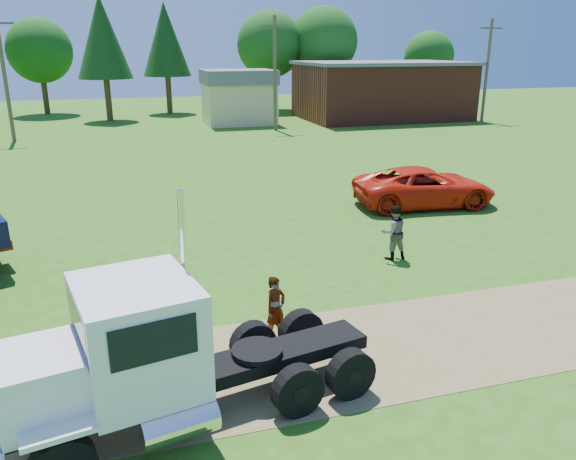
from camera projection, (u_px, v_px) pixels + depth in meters
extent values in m
plane|color=#2F5312|center=(425.00, 340.00, 13.39)|extent=(140.00, 140.00, 0.00)
cube|color=brown|center=(425.00, 340.00, 13.39)|extent=(120.00, 4.20, 0.01)
cube|color=black|center=(204.00, 375.00, 10.64)|extent=(6.97, 2.25, 0.28)
cylinder|color=black|center=(48.00, 398.00, 10.33)|extent=(1.06, 0.52, 1.02)
cylinder|color=black|center=(48.00, 398.00, 10.33)|extent=(0.42, 0.41, 0.36)
cylinder|color=black|center=(298.00, 391.00, 10.55)|extent=(1.06, 0.52, 1.02)
cylinder|color=black|center=(298.00, 391.00, 10.55)|extent=(0.42, 0.41, 0.36)
cylinder|color=black|center=(253.00, 344.00, 12.21)|extent=(1.06, 0.52, 1.02)
cylinder|color=black|center=(253.00, 344.00, 12.21)|extent=(0.42, 0.41, 0.36)
cylinder|color=black|center=(351.00, 374.00, 11.09)|extent=(1.06, 0.52, 1.02)
cylinder|color=black|center=(351.00, 374.00, 11.09)|extent=(0.42, 0.41, 0.36)
cylinder|color=black|center=(301.00, 331.00, 12.75)|extent=(1.06, 0.52, 1.02)
cylinder|color=black|center=(301.00, 331.00, 12.75)|extent=(0.42, 0.41, 0.36)
cube|color=white|center=(51.00, 381.00, 9.24)|extent=(1.95, 1.87, 1.11)
cube|color=white|center=(138.00, 335.00, 9.76)|extent=(2.35, 2.56, 1.94)
cube|color=black|center=(78.00, 326.00, 9.20)|extent=(0.42, 1.82, 0.79)
cube|color=black|center=(154.00, 342.00, 8.69)|extent=(1.37, 0.31, 0.69)
cube|color=black|center=(122.00, 290.00, 10.57)|extent=(1.37, 0.31, 0.69)
cube|color=white|center=(58.00, 433.00, 8.49)|extent=(1.17, 0.63, 0.09)
cube|color=white|center=(44.00, 370.00, 10.14)|extent=(1.17, 0.63, 0.09)
cylinder|color=silver|center=(180.00, 424.00, 9.41)|extent=(1.38, 0.80, 0.55)
cylinder|color=silver|center=(187.00, 299.00, 10.59)|extent=(0.15, 0.15, 4.25)
cylinder|color=black|center=(257.00, 351.00, 11.07)|extent=(1.20, 1.20, 0.11)
imported|color=red|center=(424.00, 187.00, 24.43)|extent=(6.33, 3.37, 1.69)
imported|color=#999999|center=(276.00, 308.00, 13.23)|extent=(0.69, 0.62, 1.59)
imported|color=#999999|center=(393.00, 232.00, 18.26)|extent=(0.90, 0.70, 1.83)
cube|color=maroon|center=(381.00, 92.00, 53.93)|extent=(15.00, 10.00, 5.00)
cube|color=#5D5D62|center=(383.00, 63.00, 53.11)|extent=(15.40, 10.40, 0.30)
cube|color=tan|center=(239.00, 103.00, 50.32)|extent=(6.00, 5.00, 3.60)
cube|color=#5D5D62|center=(238.00, 77.00, 49.60)|extent=(6.20, 5.40, 1.20)
cylinder|color=brown|center=(5.00, 78.00, 39.99)|extent=(0.28, 0.28, 9.00)
cylinder|color=brown|center=(275.00, 74.00, 45.47)|extent=(0.28, 0.28, 9.00)
cube|color=brown|center=(275.00, 26.00, 44.32)|extent=(2.20, 0.14, 0.14)
cylinder|color=brown|center=(487.00, 71.00, 50.95)|extent=(0.28, 0.28, 9.00)
cube|color=brown|center=(491.00, 28.00, 49.80)|extent=(2.20, 0.14, 0.14)
cylinder|color=#372B16|center=(46.00, 97.00, 57.38)|extent=(0.56, 0.56, 3.37)
sphere|color=#134E13|center=(39.00, 51.00, 55.95)|extent=(6.36, 6.36, 6.36)
cylinder|color=#372B16|center=(169.00, 95.00, 57.89)|extent=(0.56, 0.56, 3.82)
cone|color=black|center=(165.00, 39.00, 56.20)|extent=(4.80, 4.80, 7.10)
cylinder|color=#372B16|center=(270.00, 93.00, 61.13)|extent=(0.56, 0.56, 3.69)
sphere|color=#134E13|center=(270.00, 44.00, 59.57)|extent=(6.97, 6.97, 6.97)
cylinder|color=#372B16|center=(323.00, 91.00, 61.99)|extent=(0.56, 0.56, 3.86)
sphere|color=#134E13|center=(324.00, 41.00, 60.35)|extent=(7.28, 7.28, 7.28)
cylinder|color=#372B16|center=(426.00, 92.00, 66.14)|extent=(0.56, 0.56, 3.01)
sphere|color=#134E13|center=(429.00, 56.00, 64.86)|extent=(5.68, 5.68, 5.68)
cylinder|color=#372B16|center=(108.00, 100.00, 52.03)|extent=(0.56, 0.56, 3.90)
cone|color=black|center=(102.00, 37.00, 50.31)|extent=(4.90, 4.90, 7.24)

